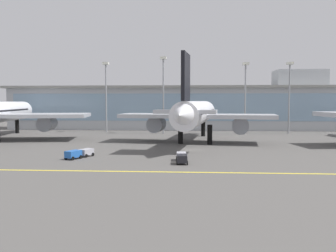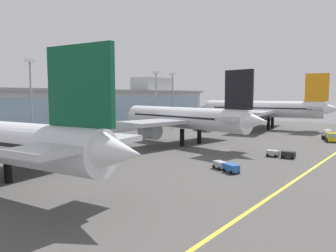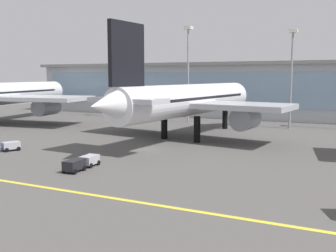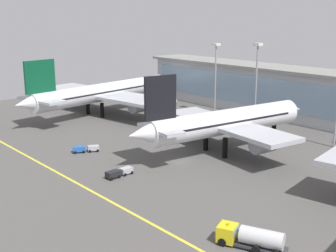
% 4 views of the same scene
% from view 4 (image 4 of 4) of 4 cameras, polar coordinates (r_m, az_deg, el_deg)
% --- Properties ---
extents(ground_plane, '(180.00, 180.00, 0.00)m').
position_cam_4_polar(ground_plane, '(91.94, 1.52, -4.57)').
color(ground_plane, '#514F4C').
extents(taxiway_centreline_stripe, '(144.00, 0.50, 0.01)m').
position_cam_4_polar(taxiway_centreline_stripe, '(79.56, -10.31, -7.86)').
color(taxiway_centreline_stripe, yellow).
rests_on(taxiway_centreline_stripe, ground).
extents(terminal_building, '(123.72, 14.00, 19.64)m').
position_cam_4_polar(terminal_building, '(128.24, 18.97, 3.61)').
color(terminal_building, '#ADB2B7').
rests_on(terminal_building, ground).
extents(airliner_near_left, '(47.74, 58.68, 17.85)m').
position_cam_4_polar(airliner_near_left, '(135.24, -8.27, 4.24)').
color(airliner_near_left, black).
rests_on(airliner_near_left, ground).
extents(airliner_near_right, '(35.99, 47.87, 18.11)m').
position_cam_4_polar(airliner_near_right, '(97.45, 7.40, 0.46)').
color(airliner_near_right, black).
rests_on(airliner_near_right, ground).
extents(fuel_tanker_truck, '(9.28, 5.80, 2.90)m').
position_cam_4_polar(fuel_tanker_truck, '(60.44, 10.32, -13.72)').
color(fuel_tanker_truck, black).
rests_on(fuel_tanker_truck, ground).
extents(baggage_tug_near, '(2.00, 5.68, 1.40)m').
position_cam_4_polar(baggage_tug_near, '(84.08, -6.28, -5.91)').
color(baggage_tug_near, black).
rests_on(baggage_tug_near, ground).
extents(service_truck_far, '(3.83, 5.71, 1.40)m').
position_cam_4_polar(service_truck_far, '(99.53, -10.47, -2.85)').
color(service_truck_far, black).
rests_on(service_truck_far, ground).
extents(apron_light_mast_centre, '(1.80, 1.80, 21.13)m').
position_cam_4_polar(apron_light_mast_centre, '(132.63, 6.10, 7.41)').
color(apron_light_mast_centre, gray).
rests_on(apron_light_mast_centre, ground).
extents(apron_light_mast_east, '(1.80, 1.80, 22.21)m').
position_cam_4_polar(apron_light_mast_east, '(118.54, 11.24, 6.71)').
color(apron_light_mast_east, gray).
rests_on(apron_light_mast_east, ground).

